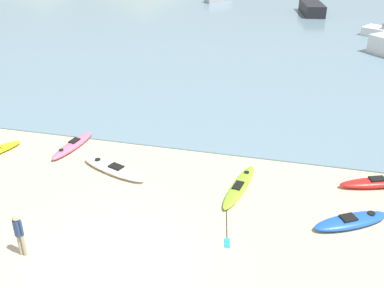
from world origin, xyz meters
The scene contains 10 objects.
ground_plane centered at (0.00, 0.00, 0.00)m, with size 400.00×400.00×0.00m, color #C6B793.
bay_water centered at (0.00, 42.51, 0.03)m, with size 160.00×70.00×0.06m, color slate.
kayak_on_sand_0 centered at (-4.52, 6.50, 0.15)m, with size 1.05×2.95×0.35m.
kayak_on_sand_1 centered at (-1.89, 4.96, 0.16)m, with size 3.30×1.81×0.37m.
kayak_on_sand_2 centered at (3.33, 4.94, 0.13)m, with size 1.16×3.40×0.30m.
kayak_on_sand_3 centered at (7.39, 3.65, 0.16)m, with size 2.83×2.11×0.36m.
kayak_on_sand_5 centered at (8.67, 6.50, 0.16)m, with size 3.36×1.78×0.37m.
person_near_foreground centered at (-2.69, -0.40, 0.87)m, with size 0.31×0.24×1.52m.
moored_boat_3 centered at (5.73, 39.61, 0.64)m, with size 2.82×5.25×1.15m.
loose_paddle centered at (3.21, 2.81, 0.01)m, with size 0.69×2.77×0.03m.
Camera 1 is at (5.06, -9.73, 9.61)m, focal length 42.00 mm.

